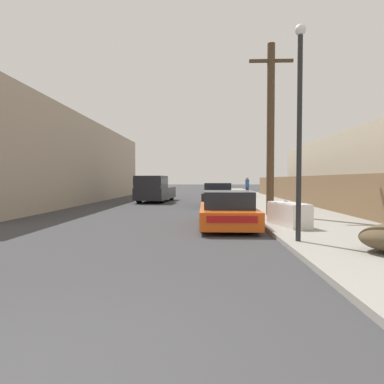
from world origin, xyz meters
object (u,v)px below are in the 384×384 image
at_px(discarded_fridge, 289,214).
at_px(street_lamp, 299,117).
at_px(utility_pole, 271,127).
at_px(car_parked_mid, 218,195).
at_px(pickup_truck, 154,189).
at_px(pedestrian, 247,186).
at_px(parked_sports_car_red, 227,210).

bearing_deg(discarded_fridge, street_lamp, -112.39).
bearing_deg(discarded_fridge, utility_pole, 75.59).
xyz_separation_m(car_parked_mid, street_lamp, (1.45, -12.13, 2.40)).
bearing_deg(utility_pole, discarded_fridge, -91.05).
bearing_deg(pickup_truck, pedestrian, -134.71).
height_order(pickup_truck, utility_pole, utility_pole).
distance_m(parked_sports_car_red, utility_pole, 4.70).
height_order(parked_sports_car_red, car_parked_mid, car_parked_mid).
bearing_deg(pickup_truck, discarded_fridge, 120.46).
bearing_deg(utility_pole, pedestrian, 86.39).
xyz_separation_m(parked_sports_car_red, car_parked_mid, (0.03, 8.76, 0.10)).
bearing_deg(discarded_fridge, pickup_truck, 102.14).
distance_m(parked_sports_car_red, pedestrian, 18.82).
bearing_deg(street_lamp, car_parked_mid, 96.83).
xyz_separation_m(discarded_fridge, parked_sports_car_red, (-1.92, 0.63, 0.06)).
bearing_deg(parked_sports_car_red, pedestrian, 80.89).
xyz_separation_m(utility_pole, pedestrian, (1.00, 15.77, -2.74)).
xyz_separation_m(parked_sports_car_red, pickup_truck, (-4.30, 12.40, 0.37)).
distance_m(pickup_truck, street_lamp, 16.93).
bearing_deg(discarded_fridge, parked_sports_car_red, 148.44).
relative_size(street_lamp, pedestrian, 2.94).
height_order(discarded_fridge, pedestrian, pedestrian).
xyz_separation_m(discarded_fridge, utility_pole, (0.06, 3.44, 3.27)).
bearing_deg(utility_pole, car_parked_mid, 108.16).
relative_size(car_parked_mid, pickup_truck, 0.86).
distance_m(discarded_fridge, parked_sports_car_red, 2.02).
bearing_deg(car_parked_mid, pedestrian, 75.67).
relative_size(car_parked_mid, utility_pole, 0.67).
relative_size(discarded_fridge, pickup_truck, 0.36).
bearing_deg(parked_sports_car_red, street_lamp, -66.30).
height_order(parked_sports_car_red, street_lamp, street_lamp).
distance_m(parked_sports_car_red, pickup_truck, 13.13).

